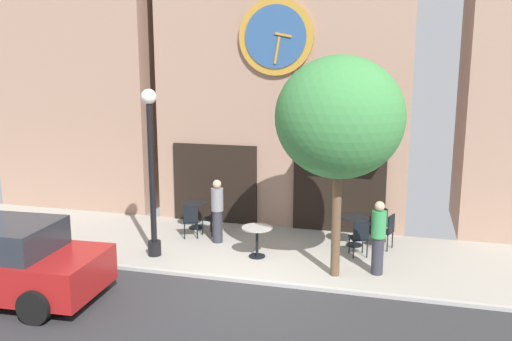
% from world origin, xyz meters
% --- Properties ---
extents(ground_plane, '(27.96, 11.10, 0.13)m').
position_xyz_m(ground_plane, '(0.00, -1.34, -0.02)').
color(ground_plane, '#9E998E').
extents(clock_building, '(7.22, 4.23, 11.04)m').
position_xyz_m(clock_building, '(-0.74, 5.61, 5.73)').
color(clock_building, '#9E7A66').
rests_on(clock_building, ground_plane).
extents(neighbor_building_left, '(5.19, 4.87, 12.18)m').
position_xyz_m(neighbor_building_left, '(-7.44, 6.62, 6.09)').
color(neighbor_building_left, '#9E7A66').
rests_on(neighbor_building_left, ground_plane).
extents(street_lamp, '(0.36, 0.36, 4.03)m').
position_xyz_m(street_lamp, '(-3.02, 1.04, 2.05)').
color(street_lamp, black).
rests_on(street_lamp, ground_plane).
extents(street_tree, '(2.73, 2.46, 4.79)m').
position_xyz_m(street_tree, '(1.39, 0.93, 3.48)').
color(street_tree, brown).
rests_on(street_tree, ground_plane).
extents(cafe_table_center_right, '(0.71, 0.71, 0.74)m').
position_xyz_m(cafe_table_center_right, '(-2.86, 3.37, 0.53)').
color(cafe_table_center_right, black).
rests_on(cafe_table_center_right, ground_plane).
extents(cafe_table_near_door, '(0.75, 0.75, 0.75)m').
position_xyz_m(cafe_table_near_door, '(-0.58, 1.59, 0.54)').
color(cafe_table_near_door, black).
rests_on(cafe_table_near_door, ground_plane).
extents(cafe_table_rightmost, '(0.72, 0.72, 0.76)m').
position_xyz_m(cafe_table_rightmost, '(1.62, 3.04, 0.54)').
color(cafe_table_rightmost, black).
rests_on(cafe_table_rightmost, ground_plane).
extents(cafe_chair_by_entrance, '(0.51, 0.51, 0.90)m').
position_xyz_m(cafe_chair_by_entrance, '(2.43, 2.98, 0.53)').
color(cafe_chair_by_entrance, black).
rests_on(cafe_chair_by_entrance, ground_plane).
extents(cafe_chair_under_awning, '(0.52, 0.52, 0.90)m').
position_xyz_m(cafe_chair_under_awning, '(-2.16, 2.90, 0.53)').
color(cafe_chair_under_awning, black).
rests_on(cafe_chair_under_awning, ground_plane).
extents(cafe_chair_facing_street, '(0.56, 0.56, 0.90)m').
position_xyz_m(cafe_chair_facing_street, '(2.21, 3.58, 0.53)').
color(cafe_chair_facing_street, black).
rests_on(cafe_chair_facing_street, ground_plane).
extents(cafe_chair_left_end, '(0.52, 0.52, 0.90)m').
position_xyz_m(cafe_chair_left_end, '(1.81, 2.24, 0.53)').
color(cafe_chair_left_end, black).
rests_on(cafe_chair_left_end, ground_plane).
extents(cafe_chair_corner, '(0.52, 0.52, 0.90)m').
position_xyz_m(cafe_chair_corner, '(-2.66, 2.52, 0.53)').
color(cafe_chair_corner, black).
rests_on(cafe_chair_corner, ground_plane).
extents(pedestrian_grey, '(0.35, 0.35, 1.67)m').
position_xyz_m(pedestrian_grey, '(-1.86, 2.38, 0.86)').
color(pedestrian_grey, '#2D2D38').
rests_on(pedestrian_grey, ground_plane).
extents(pedestrian_green, '(0.36, 0.36, 1.67)m').
position_xyz_m(pedestrian_green, '(2.28, 1.25, 0.86)').
color(pedestrian_green, '#2D2D38').
rests_on(pedestrian_green, ground_plane).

